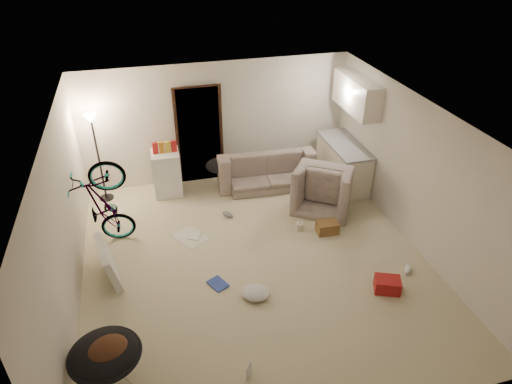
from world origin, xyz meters
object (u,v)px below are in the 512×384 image
object	(u,v)px
drink_case_b	(387,285)
juicer	(299,226)
mini_fridge	(167,173)
drink_case_a	(327,227)
floor_lamp	(95,139)
armchair	(326,188)
kitchen_counter	(343,165)
saucer_chair	(106,359)
sofa	(264,170)
tv_box	(108,262)
bicycle	(107,222)

from	to	relation	value
drink_case_b	juicer	distance (m)	1.98
mini_fridge	drink_case_a	bearing A→B (deg)	-36.78
drink_case_b	floor_lamp	bearing A→B (deg)	159.84
floor_lamp	armchair	size ratio (longest dim) A/B	1.69
kitchen_counter	mini_fridge	world-z (taller)	mini_fridge
drink_case_a	saucer_chair	bearing A→B (deg)	-146.08
drink_case_a	juicer	size ratio (longest dim) A/B	1.85
floor_lamp	mini_fridge	world-z (taller)	floor_lamp
armchair	juicer	size ratio (longest dim) A/B	5.27
floor_lamp	juicer	distance (m)	4.13
sofa	armchair	size ratio (longest dim) A/B	1.87
floor_lamp	juicer	world-z (taller)	floor_lamp
saucer_chair	juicer	bearing A→B (deg)	35.44
drink_case_a	drink_case_b	bearing A→B (deg)	-75.13
floor_lamp	drink_case_a	size ratio (longest dim) A/B	4.84
floor_lamp	tv_box	world-z (taller)	floor_lamp
kitchen_counter	drink_case_b	xyz separation A→B (m)	(-0.67, -3.18, -0.33)
sofa	juicer	xyz separation A→B (m)	(0.15, -1.81, -0.21)
kitchen_counter	drink_case_b	bearing A→B (deg)	-101.82
armchair	juicer	world-z (taller)	armchair
armchair	bicycle	bearing A→B (deg)	37.76
drink_case_b	juicer	world-z (taller)	drink_case_b
sofa	tv_box	size ratio (longest dim) A/B	2.23
bicycle	saucer_chair	bearing A→B (deg)	-176.70
sofa	bicycle	world-z (taller)	bicycle
mini_fridge	drink_case_a	size ratio (longest dim) A/B	2.47
bicycle	armchair	bearing A→B (deg)	-83.12
floor_lamp	saucer_chair	world-z (taller)	floor_lamp
drink_case_b	sofa	bearing A→B (deg)	126.54
floor_lamp	sofa	distance (m)	3.41
saucer_chair	floor_lamp	bearing A→B (deg)	91.31
juicer	kitchen_counter	bearing A→B (deg)	43.53
sofa	armchair	bearing A→B (deg)	133.46
armchair	drink_case_b	distance (m)	2.55
sofa	tv_box	xyz separation A→B (m)	(-3.15, -2.22, 0.00)
drink_case_a	armchair	bearing A→B (deg)	74.71
floor_lamp	armchair	xyz separation A→B (m)	(4.19, -1.30, -0.96)
kitchen_counter	tv_box	bearing A→B (deg)	-159.50
sofa	bicycle	distance (m)	3.43
drink_case_a	juicer	distance (m)	0.51
bicycle	drink_case_b	size ratio (longest dim) A/B	4.48
floor_lamp	mini_fridge	bearing A→B (deg)	-4.59
sofa	drink_case_a	size ratio (longest dim) A/B	5.34
saucer_chair	tv_box	size ratio (longest dim) A/B	0.97
saucer_chair	drink_case_a	world-z (taller)	saucer_chair
floor_lamp	tv_box	distance (m)	2.62
tv_box	drink_case_b	bearing A→B (deg)	-29.74
mini_fridge	drink_case_a	xyz separation A→B (m)	(2.62, -2.11, -0.35)
armchair	juicer	xyz separation A→B (m)	(-0.79, -0.72, -0.26)
mini_fridge	floor_lamp	bearing A→B (deg)	177.58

